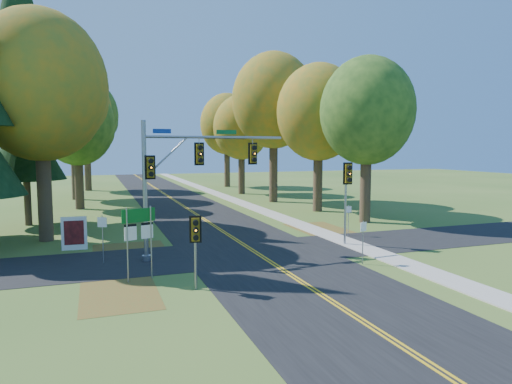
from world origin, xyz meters
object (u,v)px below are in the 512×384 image
object	(u,v)px
info_kiosk	(74,233)
east_signal_pole	(347,183)
route_sign_cluster	(139,229)
traffic_mast	(183,171)

from	to	relation	value
info_kiosk	east_signal_pole	bearing A→B (deg)	-12.83
east_signal_pole	route_sign_cluster	size ratio (longest dim) A/B	1.52
east_signal_pole	route_sign_cluster	distance (m)	12.72
route_sign_cluster	east_signal_pole	bearing A→B (deg)	-2.37
east_signal_pole	traffic_mast	bearing A→B (deg)	-173.67
info_kiosk	traffic_mast	bearing A→B (deg)	-32.95
route_sign_cluster	info_kiosk	world-z (taller)	route_sign_cluster
traffic_mast	info_kiosk	world-z (taller)	traffic_mast
route_sign_cluster	traffic_mast	bearing A→B (deg)	36.12
traffic_mast	east_signal_pole	size ratio (longest dim) A/B	1.60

